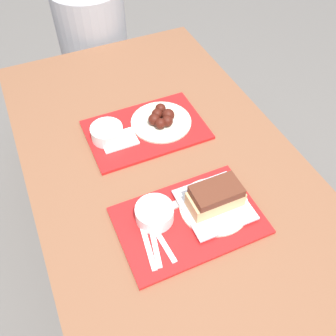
# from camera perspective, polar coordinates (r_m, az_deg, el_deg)

# --- Properties ---
(ground_plane) EXTENTS (12.00, 12.00, 0.00)m
(ground_plane) POSITION_cam_1_polar(r_m,az_deg,el_deg) (1.94, 0.58, -15.86)
(ground_plane) COLOR #605B56
(picnic_table) EXTENTS (0.95, 1.82, 0.76)m
(picnic_table) POSITION_cam_1_polar(r_m,az_deg,el_deg) (1.36, 0.81, -3.79)
(picnic_table) COLOR brown
(picnic_table) RESTS_ON ground_plane
(picnic_bench_far) EXTENTS (0.90, 0.28, 0.42)m
(picnic_bench_far) POSITION_cam_1_polar(r_m,az_deg,el_deg) (2.36, -10.96, 11.89)
(picnic_bench_far) COLOR brown
(picnic_bench_far) RESTS_ON ground_plane
(tray_near) EXTENTS (0.45, 0.29, 0.01)m
(tray_near) POSITION_cam_1_polar(r_m,az_deg,el_deg) (1.19, 3.22, -7.98)
(tray_near) COLOR red
(tray_near) RESTS_ON picnic_table
(tray_far) EXTENTS (0.45, 0.29, 0.01)m
(tray_far) POSITION_cam_1_polar(r_m,az_deg,el_deg) (1.45, -3.27, 5.86)
(tray_far) COLOR red
(tray_far) RESTS_ON picnic_table
(bowl_coleslaw_near) EXTENTS (0.12, 0.12, 0.05)m
(bowl_coleslaw_near) POSITION_cam_1_polar(r_m,az_deg,el_deg) (1.16, -2.07, -6.84)
(bowl_coleslaw_near) COLOR white
(bowl_coleslaw_near) RESTS_ON tray_near
(brisket_sandwich_plate) EXTENTS (0.22, 0.22, 0.10)m
(brisket_sandwich_plate) POSITION_cam_1_polar(r_m,az_deg,el_deg) (1.18, 7.19, -4.86)
(brisket_sandwich_plate) COLOR beige
(brisket_sandwich_plate) RESTS_ON tray_near
(plastic_fork_near) EXTENTS (0.05, 0.17, 0.00)m
(plastic_fork_near) POSITION_cam_1_polar(r_m,az_deg,el_deg) (1.13, -2.10, -11.21)
(plastic_fork_near) COLOR white
(plastic_fork_near) RESTS_ON tray_near
(plastic_knife_near) EXTENTS (0.03, 0.17, 0.00)m
(plastic_knife_near) POSITION_cam_1_polar(r_m,az_deg,el_deg) (1.14, -1.06, -10.83)
(plastic_knife_near) COLOR white
(plastic_knife_near) RESTS_ON tray_near
(plastic_spoon_near) EXTENTS (0.04, 0.17, 0.00)m
(plastic_spoon_near) POSITION_cam_1_polar(r_m,az_deg,el_deg) (1.13, -3.15, -11.60)
(plastic_spoon_near) COLOR white
(plastic_spoon_near) RESTS_ON tray_near
(condiment_packet) EXTENTS (0.04, 0.03, 0.01)m
(condiment_packet) POSITION_cam_1_polar(r_m,az_deg,el_deg) (1.20, 0.74, -5.77)
(condiment_packet) COLOR #A59E93
(condiment_packet) RESTS_ON tray_near
(bowl_coleslaw_far) EXTENTS (0.12, 0.12, 0.05)m
(bowl_coleslaw_far) POSITION_cam_1_polar(r_m,az_deg,el_deg) (1.41, -9.29, 5.42)
(bowl_coleslaw_far) COLOR white
(bowl_coleslaw_far) RESTS_ON tray_far
(wings_plate_far) EXTENTS (0.23, 0.23, 0.06)m
(wings_plate_far) POSITION_cam_1_polar(r_m,az_deg,el_deg) (1.46, -1.01, 7.46)
(wings_plate_far) COLOR beige
(wings_plate_far) RESTS_ON tray_far
(napkin_far) EXTENTS (0.13, 0.09, 0.01)m
(napkin_far) POSITION_cam_1_polar(r_m,az_deg,el_deg) (1.40, -7.47, 4.22)
(napkin_far) COLOR white
(napkin_far) RESTS_ON tray_far
(person_seated_across) EXTENTS (0.37, 0.37, 0.72)m
(person_seated_across) POSITION_cam_1_polar(r_m,az_deg,el_deg) (2.17, -11.49, 19.68)
(person_seated_across) COLOR #9E9EA3
(person_seated_across) RESTS_ON picnic_bench_far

